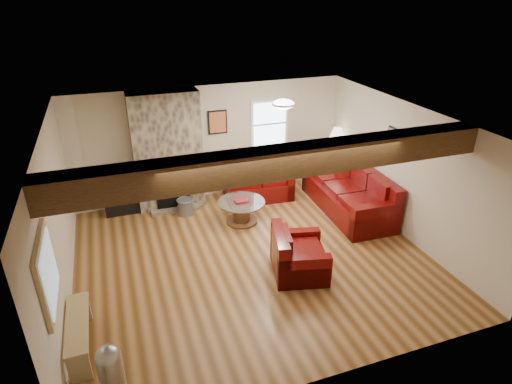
% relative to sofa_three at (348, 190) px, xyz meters
% --- Properties ---
extents(room, '(8.00, 8.00, 8.00)m').
position_rel_sofa_three_xyz_m(room, '(-2.48, -1.01, 0.78)').
color(room, brown).
rests_on(room, ground).
extents(floor, '(6.00, 6.00, 0.00)m').
position_rel_sofa_three_xyz_m(floor, '(-2.48, -1.01, -0.47)').
color(floor, brown).
rests_on(floor, ground).
extents(oak_beam, '(6.00, 0.36, 0.38)m').
position_rel_sofa_three_xyz_m(oak_beam, '(-2.48, -2.26, 1.84)').
color(oak_beam, '#321B0F').
rests_on(oak_beam, room).
extents(chimney_breast, '(1.40, 0.67, 2.50)m').
position_rel_sofa_three_xyz_m(chimney_breast, '(-3.48, 1.48, 0.74)').
color(chimney_breast, '#3A342C').
rests_on(chimney_breast, floor).
extents(back_window, '(0.90, 0.08, 1.10)m').
position_rel_sofa_three_xyz_m(back_window, '(-1.13, 1.70, 1.08)').
color(back_window, white).
rests_on(back_window, room).
extents(hatch_window, '(0.08, 1.00, 0.90)m').
position_rel_sofa_three_xyz_m(hatch_window, '(-5.44, -2.51, 0.98)').
color(hatch_window, tan).
rests_on(hatch_window, room).
extents(ceiling_dome, '(0.40, 0.40, 0.18)m').
position_rel_sofa_three_xyz_m(ceiling_dome, '(-1.58, -0.11, 1.97)').
color(ceiling_dome, white).
rests_on(ceiling_dome, room).
extents(artwork_back, '(0.42, 0.06, 0.52)m').
position_rel_sofa_three_xyz_m(artwork_back, '(-2.33, 1.70, 1.23)').
color(artwork_back, black).
rests_on(artwork_back, room).
extents(artwork_right, '(0.06, 0.55, 0.42)m').
position_rel_sofa_three_xyz_m(artwork_right, '(0.48, -0.71, 1.28)').
color(artwork_right, black).
rests_on(artwork_right, room).
extents(sofa_three, '(1.13, 2.50, 0.95)m').
position_rel_sofa_three_xyz_m(sofa_three, '(0.00, 0.00, 0.00)').
color(sofa_three, '#460505').
rests_on(sofa_three, floor).
extents(loveseat, '(1.55, 0.99, 0.78)m').
position_rel_sofa_three_xyz_m(loveseat, '(-1.57, 1.22, -0.08)').
color(loveseat, '#460505').
rests_on(loveseat, floor).
extents(armchair_red, '(1.06, 1.15, 0.79)m').
position_rel_sofa_three_xyz_m(armchair_red, '(-1.88, -1.66, -0.08)').
color(armchair_red, '#460505').
rests_on(armchair_red, floor).
extents(coffee_table, '(0.95, 0.95, 0.50)m').
position_rel_sofa_three_xyz_m(coffee_table, '(-2.27, 0.26, -0.24)').
color(coffee_table, '#4D2C18').
rests_on(coffee_table, floor).
extents(tv_cabinet, '(0.97, 0.39, 0.48)m').
position_rel_sofa_three_xyz_m(tv_cabinet, '(-4.39, 1.52, -0.23)').
color(tv_cabinet, black).
rests_on(tv_cabinet, floor).
extents(television, '(0.74, 0.10, 0.43)m').
position_rel_sofa_three_xyz_m(television, '(-4.39, 1.52, 0.22)').
color(television, black).
rests_on(television, tv_cabinet).
extents(floor_lamp, '(0.37, 0.37, 1.45)m').
position_rel_sofa_three_xyz_m(floor_lamp, '(0.32, 1.17, 0.77)').
color(floor_lamp, '#A78F45').
rests_on(floor_lamp, floor).
extents(pine_bench, '(0.28, 1.20, 0.45)m').
position_rel_sofa_three_xyz_m(pine_bench, '(-5.31, -2.24, -0.25)').
color(pine_bench, tan).
rests_on(pine_bench, floor).
extents(pedal_bin, '(0.37, 0.37, 0.74)m').
position_rel_sofa_three_xyz_m(pedal_bin, '(-4.94, -3.12, -0.11)').
color(pedal_bin, '#9D9DA2').
rests_on(pedal_bin, floor).
extents(coal_bucket, '(0.37, 0.37, 0.35)m').
position_rel_sofa_three_xyz_m(coal_bucket, '(-3.28, 0.99, -0.30)').
color(coal_bucket, slate).
rests_on(coal_bucket, floor).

